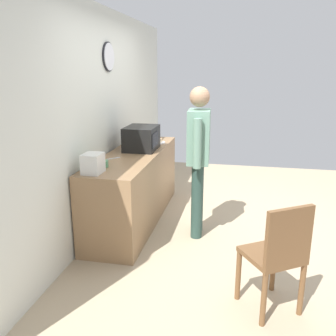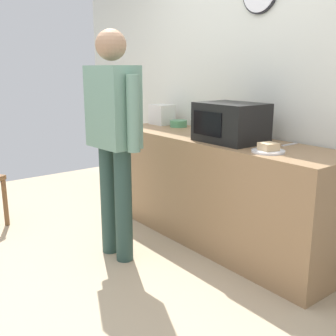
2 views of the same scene
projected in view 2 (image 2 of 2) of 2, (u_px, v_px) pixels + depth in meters
ground_plane at (88, 283)px, 2.80m from camera, size 6.00×6.00×0.00m
back_wall at (251, 86)px, 3.44m from camera, size 5.40×0.13×2.60m
kitchen_counter at (216, 190)px, 3.42m from camera, size 2.23×0.62×0.89m
microwave at (231, 122)px, 3.10m from camera, size 0.50×0.39×0.30m
sandwich_plate at (268, 149)px, 2.74m from camera, size 0.23×0.23×0.07m
salad_bowl at (179, 124)px, 3.93m from camera, size 0.17×0.17×0.06m
toaster at (162, 115)px, 4.09m from camera, size 0.22×0.18×0.20m
fork_utensil at (290, 144)px, 3.00m from camera, size 0.02×0.17×0.01m
spoon_utensil at (203, 131)px, 3.66m from camera, size 0.14×0.12×0.01m
person_standing at (114, 130)px, 2.98m from camera, size 0.59×0.27×1.72m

